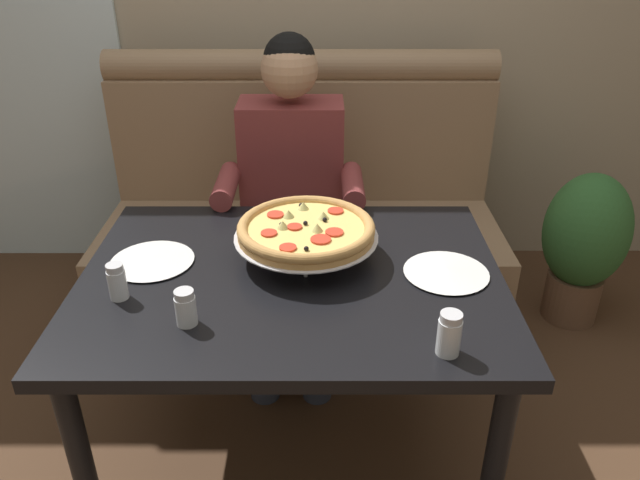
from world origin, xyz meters
name	(u,v)px	position (x,y,z in m)	size (l,w,h in m)	color
ground_plane	(295,455)	(0.00, 0.00, 0.00)	(16.00, 16.00, 0.00)	#4C3321
booth_bench	(300,229)	(0.00, 0.92, 0.40)	(1.70, 0.78, 1.13)	#937556
dining_table	(290,299)	(0.00, 0.00, 0.64)	(1.21, 0.91, 0.73)	black
diner_main	(289,189)	(-0.03, 0.66, 0.71)	(0.54, 0.64, 1.27)	#2D3342
pizza	(304,230)	(0.04, 0.10, 0.82)	(0.43, 0.43, 0.12)	silver
shaker_oregano	(184,310)	(-0.25, -0.24, 0.77)	(0.05, 0.05, 0.10)	white
shaker_parmesan	(447,336)	(0.38, -0.36, 0.78)	(0.06, 0.06, 0.11)	white
shaker_pepper_flakes	(115,284)	(-0.46, -0.12, 0.78)	(0.05, 0.05, 0.10)	white
plate_near_left	(150,260)	(-0.42, 0.07, 0.74)	(0.25, 0.25, 0.02)	white
plate_near_right	(444,271)	(0.44, 0.00, 0.74)	(0.25, 0.25, 0.02)	white
patio_chair	(78,122)	(-1.38, 2.11, 0.52)	(0.43, 0.43, 0.86)	black
potted_plant	(582,241)	(1.23, 0.83, 0.39)	(0.36, 0.36, 0.70)	brown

